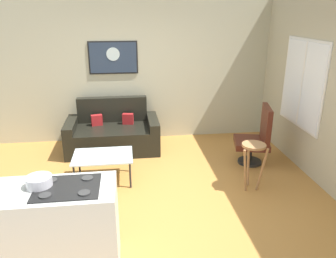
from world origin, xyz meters
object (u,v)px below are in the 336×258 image
Objects in this scene: couch at (113,134)px; armchair at (257,137)px; coffee_table at (103,157)px; wall_painting at (113,58)px; bar_stool at (253,154)px; mixing_bowl at (39,182)px.

armchair reaches higher than couch.
wall_painting reaches higher than coffee_table.
coffee_table is 0.88× the size of armchair.
couch is 1.24m from coffee_table.
couch is 2.59m from armchair.
couch reaches higher than bar_stool.
bar_stool is (-0.39, -0.82, 0.08)m from armchair.
bar_stool is at bearing 25.64° from mixing_bowl.
mixing_bowl reaches higher than bar_stool.
bar_stool is 3.20m from wall_painting.
mixing_bowl is at bearing -100.05° from wall_painting.
couch is 6.95× the size of mixing_bowl.
mixing_bowl is at bearing -104.36° from coffee_table.
armchair reaches higher than coffee_table.
coffee_table is at bearing 166.55° from bar_stool.
mixing_bowl is (-2.98, -2.07, 0.50)m from armchair.
armchair is 4.17× the size of mixing_bowl.
coffee_table is 2.55m from armchair.
bar_stool is (2.03, -1.75, 0.25)m from couch.
couch is 1.67× the size of armchair.
bar_stool is at bearing -49.12° from wall_painting.
mixing_bowl reaches higher than coffee_table.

